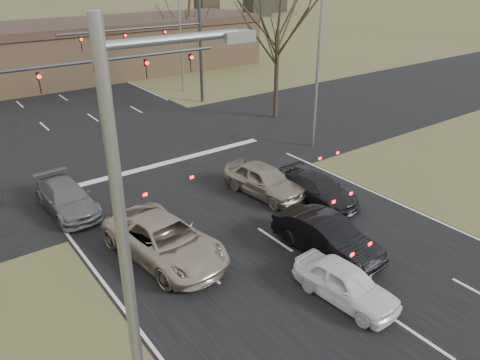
# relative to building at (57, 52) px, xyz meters

# --- Properties ---
(ground) EXTENTS (360.00, 360.00, 0.00)m
(ground) POSITION_rel_building_xyz_m (-2.00, -38.00, -2.67)
(ground) COLOR brown
(ground) RESTS_ON ground
(road_cross) EXTENTS (200.00, 14.00, 0.02)m
(road_cross) POSITION_rel_building_xyz_m (-2.00, -23.00, -2.65)
(road_cross) COLOR black
(road_cross) RESTS_ON ground
(building) EXTENTS (42.40, 10.40, 5.30)m
(building) POSITION_rel_building_xyz_m (0.00, 0.00, 0.00)
(building) COLOR #906E4D
(building) RESTS_ON ground
(mast_arm_near) EXTENTS (12.12, 0.24, 8.00)m
(mast_arm_near) POSITION_rel_building_xyz_m (-7.23, -25.00, 2.41)
(mast_arm_near) COLOR #383A3D
(mast_arm_near) RESTS_ON ground
(mast_arm_far) EXTENTS (11.12, 0.24, 8.00)m
(mast_arm_far) POSITION_rel_building_xyz_m (4.18, -15.00, 2.35)
(mast_arm_far) COLOR #383A3D
(mast_arm_far) RESTS_ON ground
(streetlight_left) EXTENTS (2.34, 0.25, 10.00)m
(streetlight_left) POSITION_rel_building_xyz_m (-10.82, -42.00, 2.92)
(streetlight_left) COLOR gray
(streetlight_left) RESTS_ON ground
(streetlight_right_near) EXTENTS (2.34, 0.25, 10.00)m
(streetlight_right_near) POSITION_rel_building_xyz_m (6.82, -28.00, 2.92)
(streetlight_right_near) COLOR gray
(streetlight_right_near) RESTS_ON ground
(streetlight_right_far) EXTENTS (2.34, 0.25, 10.00)m
(streetlight_right_far) POSITION_rel_building_xyz_m (7.32, -11.00, 2.92)
(streetlight_right_far) COLOR gray
(streetlight_right_far) RESTS_ON ground
(tree_right_far) EXTENTS (5.40, 5.40, 9.00)m
(tree_right_far) POSITION_rel_building_xyz_m (13.00, -3.00, 4.29)
(tree_right_far) COLOR black
(tree_right_far) RESTS_ON ground
(car_silver_suv) EXTENTS (3.41, 6.03, 1.59)m
(car_silver_suv) POSITION_rel_building_xyz_m (-6.25, -33.43, -1.87)
(car_silver_suv) COLOR #B1A18F
(car_silver_suv) RESTS_ON ground
(car_white_sedan) EXTENTS (1.84, 3.95, 1.31)m
(car_white_sedan) POSITION_rel_building_xyz_m (-2.50, -39.27, -2.01)
(car_white_sedan) COLOR white
(car_white_sedan) RESTS_ON ground
(car_black_hatch) EXTENTS (1.99, 4.75, 1.53)m
(car_black_hatch) POSITION_rel_building_xyz_m (-1.00, -36.93, -1.90)
(car_black_hatch) COLOR black
(car_black_hatch) RESTS_ON ground
(car_charcoal_sedan) EXTENTS (1.76, 4.31, 1.25)m
(car_charcoal_sedan) POSITION_rel_building_xyz_m (2.01, -33.56, -2.04)
(car_charcoal_sedan) COLOR black
(car_charcoal_sedan) RESTS_ON ground
(car_grey_ahead) EXTENTS (2.01, 4.68, 1.34)m
(car_grey_ahead) POSITION_rel_building_xyz_m (-8.10, -27.37, -1.99)
(car_grey_ahead) COLOR slate
(car_grey_ahead) RESTS_ON ground
(car_silver_ahead) EXTENTS (2.32, 4.75, 1.56)m
(car_silver_ahead) POSITION_rel_building_xyz_m (0.30, -31.43, -1.88)
(car_silver_ahead) COLOR #9F9280
(car_silver_ahead) RESTS_ON ground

